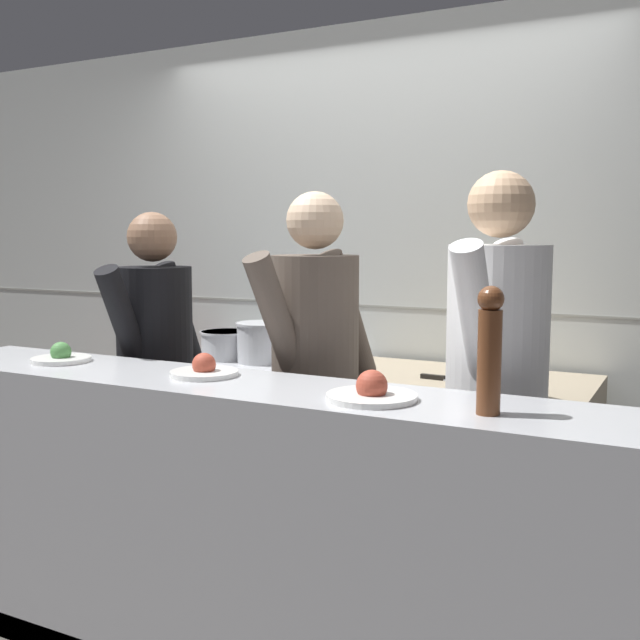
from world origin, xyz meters
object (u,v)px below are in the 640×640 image
object	(u,v)px
chefs_knife	(452,380)
plated_dish_main	(61,357)
plated_dish_dessert	(372,392)
chef_head_cook	(156,377)
stock_pot	(226,344)
oven_range	(265,446)
pepper_mill	(490,348)
plated_dish_appetiser	(204,370)
chef_line	(496,392)
braising_pot	(311,346)
sauce_pot	(262,341)
chef_sous	(315,383)

from	to	relation	value
chefs_knife	plated_dish_main	size ratio (longest dim) A/B	1.55
plated_dish_dessert	chef_head_cook	size ratio (longest dim) A/B	0.17
stock_pot	oven_range	bearing A→B (deg)	-8.60
plated_dish_dessert	pepper_mill	xyz separation A→B (m)	(0.36, -0.02, 0.16)
plated_dish_appetiser	chef_line	distance (m)	1.03
braising_pot	chefs_knife	world-z (taller)	braising_pot
sauce_pot	plated_dish_main	bearing A→B (deg)	-98.77
pepper_mill	chef_sous	bearing A→B (deg)	145.47
plated_dish_appetiser	stock_pot	bearing A→B (deg)	121.51
plated_dish_main	chef_line	xyz separation A→B (m)	(1.56, 0.52, -0.08)
plated_dish_main	pepper_mill	size ratio (longest dim) A/B	0.64
plated_dish_main	chef_head_cook	world-z (taller)	chef_head_cook
plated_dish_main	stock_pot	bearing A→B (deg)	92.40
stock_pot	chef_sous	distance (m)	1.13
braising_pot	sauce_pot	bearing A→B (deg)	173.71
stock_pot	pepper_mill	distance (m)	2.17
chef_head_cook	braising_pot	bearing A→B (deg)	55.16
sauce_pot	pepper_mill	size ratio (longest dim) A/B	0.77
plated_dish_appetiser	pepper_mill	distance (m)	1.05
chef_head_cook	chef_line	xyz separation A→B (m)	(1.49, 0.05, 0.07)
plated_dish_dessert	stock_pot	bearing A→B (deg)	138.07
sauce_pot	chef_head_cook	bearing A→B (deg)	-98.56
stock_pot	chef_sous	bearing A→B (deg)	-37.26
braising_pot	plated_dish_dessert	size ratio (longest dim) A/B	0.99
chef_sous	chef_line	world-z (taller)	chef_line
chef_sous	chef_line	size ratio (longest dim) A/B	0.97
sauce_pot	chef_line	world-z (taller)	chef_line
oven_range	stock_pot	distance (m)	0.58
sauce_pot	chef_line	distance (m)	1.53
plated_dish_appetiser	chef_line	size ratio (longest dim) A/B	0.14
sauce_pot	chef_line	size ratio (longest dim) A/B	0.16
plated_dish_main	chef_sous	size ratio (longest dim) A/B	0.13
plated_dish_main	chef_line	bearing A→B (deg)	18.28
plated_dish_appetiser	braising_pot	bearing A→B (deg)	98.95
plated_dish_dessert	chef_line	bearing A→B (deg)	68.38
plated_dish_main	chef_line	world-z (taller)	chef_line
sauce_pot	chef_head_cook	distance (m)	0.72
chefs_knife	chef_line	world-z (taller)	chef_line
braising_pot	plated_dish_main	distance (m)	1.25
chefs_knife	chef_line	xyz separation A→B (m)	(0.32, -0.50, 0.07)
plated_dish_dessert	pepper_mill	size ratio (longest dim) A/B	0.78
braising_pot	chef_sous	bearing A→B (deg)	-60.63
chefs_knife	chef_sous	distance (m)	0.65
stock_pot	chef_head_cook	xyz separation A→B (m)	(0.12, -0.72, -0.04)
plated_dish_appetiser	plated_dish_dessert	size ratio (longest dim) A/B	0.87
stock_pot	braising_pot	xyz separation A→B (m)	(0.54, -0.04, 0.03)
oven_range	sauce_pot	bearing A→B (deg)	132.48
oven_range	plated_dish_dessert	world-z (taller)	plated_dish_dessert
stock_pot	braising_pot	world-z (taller)	braising_pot
oven_range	plated_dish_dessert	size ratio (longest dim) A/B	3.16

